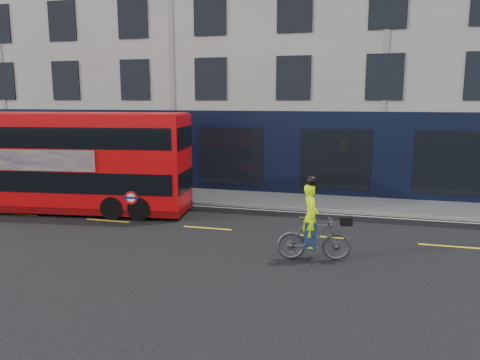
% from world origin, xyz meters
% --- Properties ---
extents(ground, '(120.00, 120.00, 0.00)m').
position_xyz_m(ground, '(0.00, 0.00, 0.00)').
color(ground, black).
rests_on(ground, ground).
extents(pavement, '(60.00, 3.00, 0.12)m').
position_xyz_m(pavement, '(0.00, 6.50, 0.06)').
color(pavement, slate).
rests_on(pavement, ground).
extents(kerb, '(60.00, 0.12, 0.13)m').
position_xyz_m(kerb, '(0.00, 5.00, 0.07)').
color(kerb, gray).
rests_on(kerb, ground).
extents(building_terrace, '(50.00, 10.07, 15.00)m').
position_xyz_m(building_terrace, '(0.00, 12.94, 7.49)').
color(building_terrace, '#B4B2AA').
rests_on(building_terrace, ground).
extents(road_edge_line, '(58.00, 0.10, 0.01)m').
position_xyz_m(road_edge_line, '(0.00, 4.70, 0.00)').
color(road_edge_line, silver).
rests_on(road_edge_line, ground).
extents(lane_dashes, '(58.00, 0.12, 0.01)m').
position_xyz_m(lane_dashes, '(0.00, 1.50, 0.00)').
color(lane_dashes, gold).
rests_on(lane_dashes, ground).
extents(bus, '(10.17, 3.46, 4.02)m').
position_xyz_m(bus, '(-2.32, 2.45, 2.06)').
color(bus, red).
rests_on(bus, ground).
extents(cyclist, '(2.19, 1.00, 2.45)m').
position_xyz_m(cyclist, '(8.01, -0.85, 0.81)').
color(cyclist, '#45474A').
rests_on(cyclist, ground).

